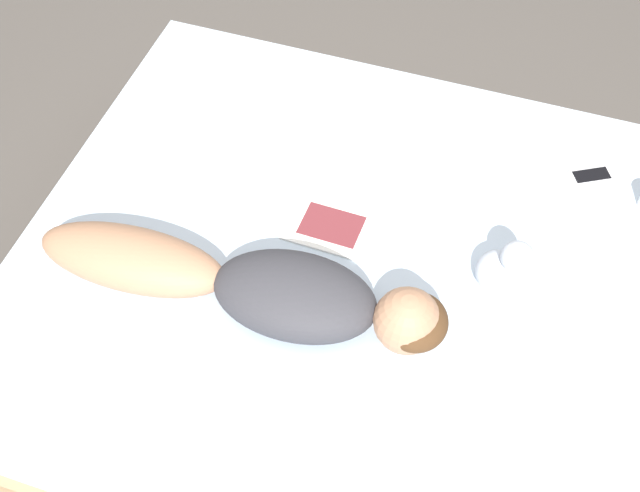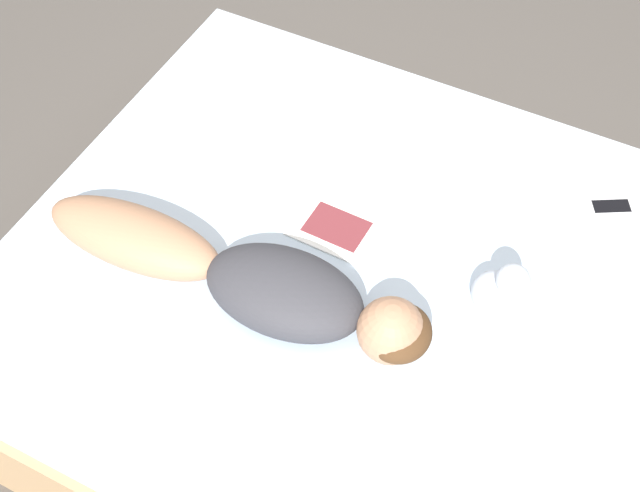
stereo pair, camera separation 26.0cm
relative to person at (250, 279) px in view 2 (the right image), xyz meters
name	(u,v)px [view 2 (the right image)]	position (x,y,z in m)	size (l,w,h in m)	color
ground_plane	(350,359)	(-0.24, 0.25, -0.66)	(12.00, 12.00, 0.00)	#4C4742
bed	(352,318)	(-0.24, 0.25, -0.38)	(1.98, 2.26, 0.57)	tan
person	(250,279)	(0.00, 0.00, 0.00)	(0.34, 1.33, 0.21)	#A37556
open_magazine	(351,206)	(-0.48, 0.12, -0.09)	(0.45, 0.30, 0.01)	white
cell_phone	(611,207)	(-0.88, 0.91, -0.09)	(0.14, 0.17, 0.01)	silver
plush_toy	(499,288)	(-0.32, 0.70, 0.00)	(0.15, 0.17, 0.21)	#B2BCCC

